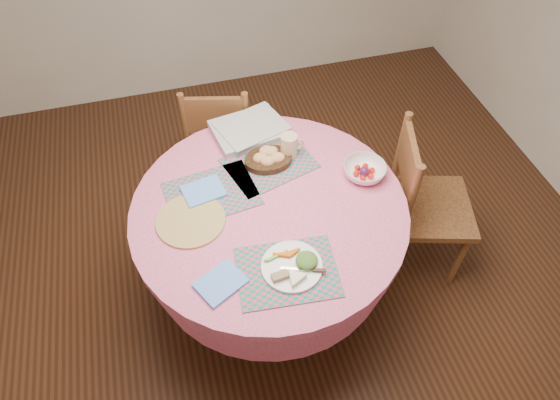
{
  "coord_description": "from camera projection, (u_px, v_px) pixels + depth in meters",
  "views": [
    {
      "loc": [
        -0.33,
        -1.38,
        2.45
      ],
      "look_at": [
        0.05,
        0.0,
        0.78
      ],
      "focal_mm": 32.0,
      "sensor_mm": 36.0,
      "label": 1
    }
  ],
  "objects": [
    {
      "name": "wicker_trivet",
      "position": [
        191.0,
        221.0,
        2.15
      ],
      "size": [
        0.3,
        0.3,
        0.01
      ],
      "primitive_type": "cylinder",
      "color": "#A68B48",
      "rests_on": "dining_table"
    },
    {
      "name": "bread_bowl",
      "position": [
        268.0,
        158.0,
        2.36
      ],
      "size": [
        0.23,
        0.23,
        0.08
      ],
      "color": "black",
      "rests_on": "placemat_back"
    },
    {
      "name": "chair_right",
      "position": [
        423.0,
        202.0,
        2.58
      ],
      "size": [
        0.51,
        0.53,
        0.92
      ],
      "rotation": [
        0.0,
        0.0,
        1.28
      ],
      "color": "brown",
      "rests_on": "ground"
    },
    {
      "name": "placemat_back",
      "position": [
        269.0,
        163.0,
        2.38
      ],
      "size": [
        0.47,
        0.4,
        0.01
      ],
      "primitive_type": "cube",
      "rotation": [
        0.0,
        0.0,
        0.29
      ],
      "color": "#157B74",
      "rests_on": "dining_table"
    },
    {
      "name": "napkin_far",
      "position": [
        203.0,
        191.0,
        2.25
      ],
      "size": [
        0.2,
        0.17,
        0.01
      ],
      "primitive_type": "cube",
      "rotation": [
        0.0,
        0.0,
        0.2
      ],
      "color": "#5F9DF5",
      "rests_on": "placemat_left"
    },
    {
      "name": "latte_mug",
      "position": [
        289.0,
        146.0,
        2.37
      ],
      "size": [
        0.12,
        0.08,
        0.12
      ],
      "color": "beige",
      "rests_on": "placemat_back"
    },
    {
      "name": "napkin_near",
      "position": [
        221.0,
        283.0,
        1.95
      ],
      "size": [
        0.22,
        0.21,
        0.01
      ],
      "primitive_type": "cube",
      "rotation": [
        0.0,
        0.0,
        0.48
      ],
      "color": "#5F9DF5",
      "rests_on": "dining_table"
    },
    {
      "name": "placemat_front",
      "position": [
        287.0,
        272.0,
        1.99
      ],
      "size": [
        0.43,
        0.34,
        0.01
      ],
      "primitive_type": "cube",
      "rotation": [
        0.0,
        0.0,
        -0.1
      ],
      "color": "#157B74",
      "rests_on": "dining_table"
    },
    {
      "name": "placemat_left",
      "position": [
        212.0,
        194.0,
        2.26
      ],
      "size": [
        0.44,
        0.35,
        0.01
      ],
      "primitive_type": "cube",
      "rotation": [
        0.0,
        0.0,
        0.13
      ],
      "color": "#157B74",
      "rests_on": "dining_table"
    },
    {
      "name": "dinner_plate",
      "position": [
        294.0,
        266.0,
        1.98
      ],
      "size": [
        0.25,
        0.25,
        0.05
      ],
      "rotation": [
        0.0,
        0.0,
        0.11
      ],
      "color": "white",
      "rests_on": "placemat_front"
    },
    {
      "name": "newspaper_stack",
      "position": [
        249.0,
        129.0,
        2.51
      ],
      "size": [
        0.4,
        0.34,
        0.04
      ],
      "rotation": [
        0.0,
        0.0,
        0.17
      ],
      "color": "silver",
      "rests_on": "dining_table"
    },
    {
      "name": "ground",
      "position": [
        271.0,
        293.0,
        2.78
      ],
      "size": [
        4.0,
        4.0,
        0.0
      ],
      "primitive_type": "plane",
      "color": "#331C0F",
      "rests_on": "ground"
    },
    {
      "name": "chair_back",
      "position": [
        221.0,
        138.0,
        2.94
      ],
      "size": [
        0.48,
        0.47,
        0.87
      ],
      "rotation": [
        0.0,
        0.0,
        2.89
      ],
      "color": "brown",
      "rests_on": "ground"
    },
    {
      "name": "dining_table",
      "position": [
        270.0,
        233.0,
        2.36
      ],
      "size": [
        1.24,
        1.24,
        0.75
      ],
      "color": "pink",
      "rests_on": "ground"
    },
    {
      "name": "fruit_bowl",
      "position": [
        364.0,
        171.0,
        2.31
      ],
      "size": [
        0.23,
        0.23,
        0.06
      ],
      "rotation": [
        0.0,
        0.0,
        0.16
      ],
      "color": "white",
      "rests_on": "dining_table"
    }
  ]
}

